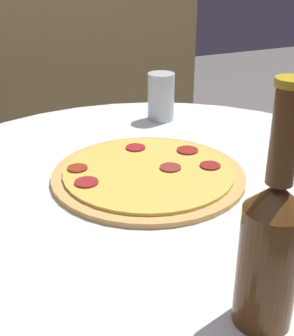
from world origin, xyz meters
The scene contains 5 objects.
table centered at (0.00, 0.00, 0.54)m, with size 1.04×1.04×0.74m.
fence_panel centered at (0.00, 1.08, 0.91)m, with size 1.35×0.04×1.82m.
pizza centered at (0.00, 0.06, 0.75)m, with size 0.36×0.36×0.02m.
beer_bottle centered at (-0.03, -0.34, 0.84)m, with size 0.07×0.07×0.29m.
drinking_glass centered at (0.16, 0.34, 0.80)m, with size 0.07×0.07×0.12m.
Camera 1 is at (-0.33, -0.66, 1.13)m, focal length 50.00 mm.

